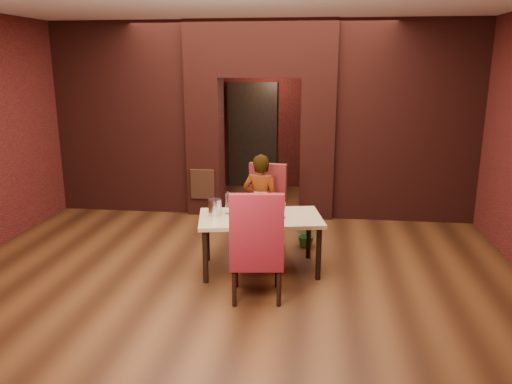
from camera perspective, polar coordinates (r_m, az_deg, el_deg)
floor at (r=6.83m, az=-1.48°, el=-7.18°), size 8.00×8.00×0.00m
ceiling at (r=6.38m, az=-1.67°, el=20.60°), size 7.00×8.00×0.04m
wall_back at (r=10.36m, az=1.87°, el=9.37°), size 7.00×0.04×3.20m
wall_front at (r=2.64m, az=-15.11°, el=-6.41°), size 7.00×0.04×3.20m
pillar_left at (r=8.60m, az=-5.78°, el=5.24°), size 0.55×0.55×2.30m
pillar_right at (r=8.38m, az=7.03°, el=4.96°), size 0.55×0.55×2.30m
lintel at (r=8.33m, az=0.57°, el=16.06°), size 2.45×0.55×0.90m
wing_wall_left at (r=8.97m, az=-14.78°, el=8.12°), size 2.28×0.35×3.20m
wing_wall_right at (r=8.43m, az=16.85°, el=7.60°), size 2.28×0.35×3.20m
vent_panel at (r=8.44m, az=-6.13°, el=0.89°), size 0.40×0.03×0.50m
rear_door at (r=10.41m, az=-0.39°, el=6.35°), size 0.90×0.08×2.10m
rear_door_frame at (r=10.37m, az=-0.42°, el=6.32°), size 1.02×0.04×2.22m
dining_table at (r=6.24m, az=0.48°, el=-5.86°), size 1.62×1.11×0.70m
chair_far at (r=6.89m, az=0.85°, el=-1.83°), size 0.61×0.61×1.17m
chair_near at (r=5.44m, az=0.06°, el=-5.93°), size 0.63×0.63×1.24m
person_seated at (r=6.79m, az=0.52°, el=-1.28°), size 0.52×0.37×1.35m
wine_glass_a at (r=6.18m, az=-1.45°, el=-1.77°), size 0.08×0.08×0.18m
wine_glass_b at (r=6.16m, az=1.74°, el=-1.82°), size 0.07×0.07×0.18m
wine_glass_c at (r=6.06m, az=3.11°, el=-2.09°), size 0.08×0.08×0.19m
tasting_sheet at (r=5.99m, az=-0.44°, el=-3.20°), size 0.32×0.24×0.00m
wine_bucket at (r=6.17m, az=-4.72°, el=-1.74°), size 0.16×0.16×0.20m
water_bottle at (r=6.21m, az=-3.22°, el=-1.23°), size 0.07×0.07×0.28m
potted_plant at (r=7.09m, az=5.84°, el=-4.76°), size 0.43×0.40×0.38m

